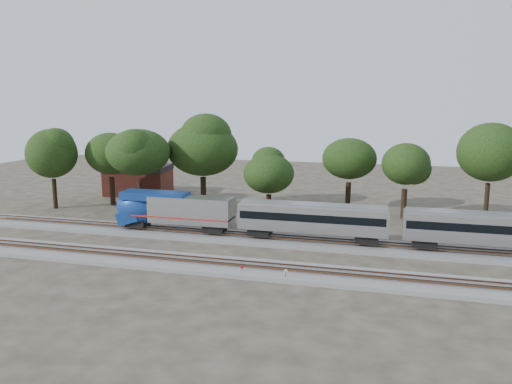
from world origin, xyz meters
TOP-DOWN VIEW (x-y plane):
  - ground at (0.00, 0.00)m, footprint 160.00×160.00m
  - track_far at (0.00, 6.00)m, footprint 160.00×5.00m
  - track_near at (0.00, -4.00)m, footprint 160.00×5.00m
  - switch_stand_red at (2.05, -5.31)m, footprint 0.26×0.12m
  - switch_stand_white at (6.17, -5.73)m, footprint 0.32×0.16m
  - switch_lever at (6.43, -5.38)m, footprint 0.57×0.45m
  - brick_building at (-26.16, 28.46)m, footprint 11.00×8.41m
  - tree_0 at (-32.43, 14.87)m, footprint 8.19×8.19m
  - tree_1 at (-25.63, 19.26)m, footprint 7.94×7.94m
  - tree_2 at (-18.36, 14.24)m, footprint 8.82×8.82m
  - tree_3 at (-11.38, 20.21)m, footprint 8.83×8.83m
  - tree_4 at (-0.72, 16.49)m, footprint 6.20×6.20m
  - tree_5 at (8.99, 24.77)m, footprint 7.57×7.57m
  - tree_6 at (16.61, 21.55)m, footprint 7.45×7.45m
  - tree_7 at (27.21, 24.08)m, footprint 9.06×9.06m

SIDE VIEW (x-z plane):
  - ground at x=0.00m, z-range 0.00..0.00m
  - switch_lever at x=6.43m, z-range 0.00..0.30m
  - track_far at x=0.00m, z-range -0.16..0.57m
  - track_near at x=0.00m, z-range -0.16..0.57m
  - switch_stand_red at x=2.05m, z-range 0.12..0.98m
  - switch_stand_white at x=6.17m, z-range 0.15..1.20m
  - brick_building at x=-26.16m, z-range 0.02..4.90m
  - tree_4 at x=-0.72m, z-range 1.70..10.44m
  - tree_6 at x=16.61m, z-range 2.06..12.56m
  - tree_5 at x=8.99m, z-range 2.09..12.76m
  - tree_1 at x=-25.63m, z-range 2.19..13.38m
  - tree_0 at x=-32.43m, z-range 2.26..13.81m
  - tree_2 at x=-18.36m, z-range 2.45..14.89m
  - tree_3 at x=-11.38m, z-range 2.45..14.90m
  - tree_7 at x=27.21m, z-range 2.51..15.28m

